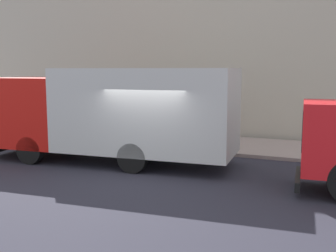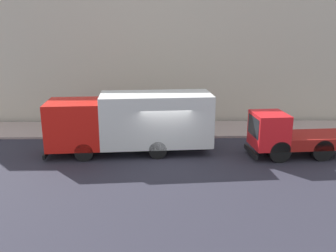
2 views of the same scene
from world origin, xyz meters
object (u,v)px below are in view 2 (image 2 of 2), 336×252
at_px(small_flatbed_truck, 289,136).
at_px(traffic_cone_orange, 77,128).
at_px(large_utility_truck, 132,121).
at_px(pedestrian_walking, 151,117).

height_order(small_flatbed_truck, traffic_cone_orange, small_flatbed_truck).
xyz_separation_m(large_utility_truck, traffic_cone_orange, (3.08, 3.61, -1.22)).
distance_m(small_flatbed_truck, traffic_cone_orange, 12.23).
bearing_deg(small_flatbed_truck, large_utility_truck, 80.20).
bearing_deg(traffic_cone_orange, small_flatbed_truck, -108.29).
xyz_separation_m(large_utility_truck, small_flatbed_truck, (-0.75, -7.98, -0.62)).
xyz_separation_m(small_flatbed_truck, pedestrian_walking, (4.30, 7.08, -0.09)).
height_order(large_utility_truck, traffic_cone_orange, large_utility_truck).
bearing_deg(small_flatbed_truck, pedestrian_walking, 54.37).
bearing_deg(large_utility_truck, small_flatbed_truck, -99.59).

